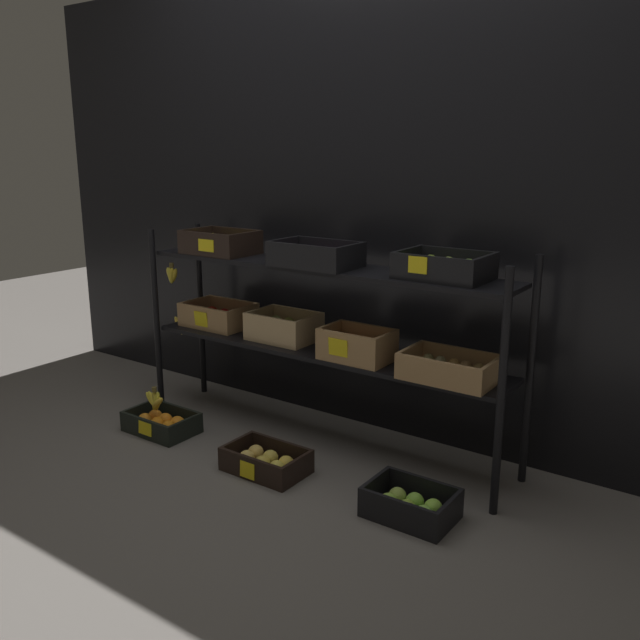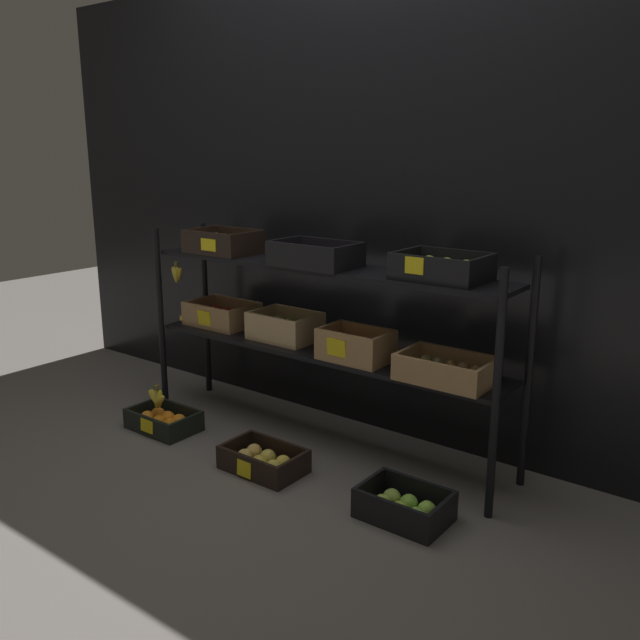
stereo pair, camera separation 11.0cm
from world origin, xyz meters
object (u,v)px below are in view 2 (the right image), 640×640
at_px(crate_ground_apple_gold, 264,461).
at_px(crate_ground_apple_green, 404,507).
at_px(crate_ground_orange, 164,421).
at_px(display_rack, 316,308).
at_px(banana_bunch_loose, 157,399).

xyz_separation_m(crate_ground_apple_gold, crate_ground_apple_green, (0.69, 0.03, 0.00)).
distance_m(crate_ground_orange, crate_ground_apple_green, 1.38).
bearing_deg(crate_ground_apple_gold, display_rack, 92.58).
bearing_deg(crate_ground_orange, crate_ground_apple_gold, -2.31).
xyz_separation_m(crate_ground_apple_green, banana_bunch_loose, (-1.41, -0.00, 0.11)).
relative_size(crate_ground_orange, crate_ground_apple_gold, 0.98).
bearing_deg(crate_ground_apple_gold, crate_ground_apple_green, 2.35).
distance_m(crate_ground_orange, banana_bunch_loose, 0.12).
bearing_deg(display_rack, crate_ground_apple_gold, -87.42).
height_order(display_rack, crate_ground_apple_gold, display_rack).
distance_m(crate_ground_orange, crate_ground_apple_gold, 0.69).
relative_size(crate_ground_apple_green, banana_bunch_loose, 2.19).
bearing_deg(crate_ground_orange, display_rack, 28.54).
relative_size(crate_ground_apple_gold, crate_ground_apple_green, 1.07).
height_order(crate_ground_apple_green, banana_bunch_loose, banana_bunch_loose).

